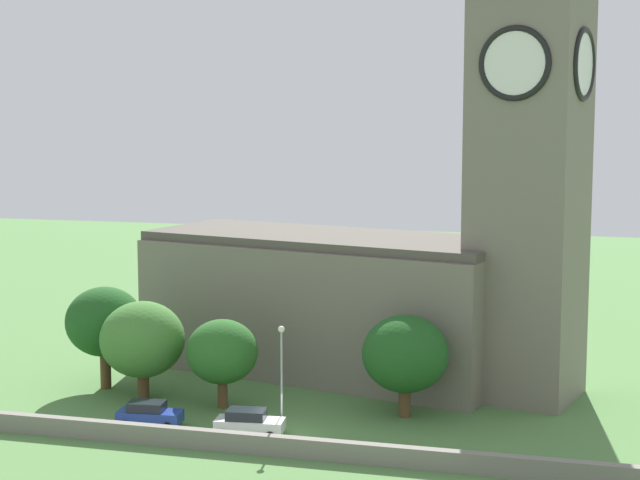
% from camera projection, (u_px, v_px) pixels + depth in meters
% --- Properties ---
extents(ground_plane, '(200.00, 200.00, 0.00)m').
position_uv_depth(ground_plane, '(332.00, 378.00, 80.69)').
color(ground_plane, '#517F42').
extents(church, '(36.38, 18.43, 34.49)m').
position_uv_depth(church, '(390.00, 258.00, 79.62)').
color(church, slate).
rests_on(church, ground).
extents(quay_barrier, '(48.87, 0.70, 1.24)m').
position_uv_depth(quay_barrier, '(257.00, 444.00, 62.92)').
color(quay_barrier, gray).
rests_on(quay_barrier, ground).
extents(car_blue, '(4.40, 2.41, 1.69)m').
position_uv_depth(car_blue, '(149.00, 414.00, 68.32)').
color(car_blue, '#233D9E').
rests_on(car_blue, ground).
extents(car_white, '(4.58, 2.49, 1.73)m').
position_uv_depth(car_white, '(249.00, 422.00, 66.40)').
color(car_white, silver).
rests_on(car_white, ground).
extents(streetlamp_west_mid, '(0.44, 0.44, 7.01)m').
position_uv_depth(streetlamp_west_mid, '(282.00, 361.00, 66.89)').
color(streetlamp_west_mid, '#9EA0A5').
rests_on(streetlamp_west_mid, ground).
extents(tree_by_tower, '(5.89, 5.89, 7.05)m').
position_uv_depth(tree_by_tower, '(405.00, 354.00, 70.11)').
color(tree_by_tower, brown).
rests_on(tree_by_tower, ground).
extents(tree_riverside_east, '(5.81, 5.81, 7.73)m').
position_uv_depth(tree_riverside_east, '(104.00, 322.00, 77.26)').
color(tree_riverside_east, brown).
rests_on(tree_riverside_east, ground).
extents(tree_churchyard, '(6.14, 6.14, 7.15)m').
position_uv_depth(tree_churchyard, '(142.00, 340.00, 74.57)').
color(tree_churchyard, brown).
rests_on(tree_churchyard, ground).
extents(tree_riverside_west, '(5.04, 5.04, 6.31)m').
position_uv_depth(tree_riverside_west, '(222.00, 352.00, 72.30)').
color(tree_riverside_west, brown).
rests_on(tree_riverside_west, ground).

